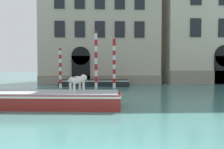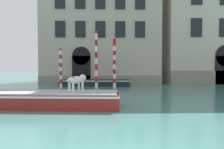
# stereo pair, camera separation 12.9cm
# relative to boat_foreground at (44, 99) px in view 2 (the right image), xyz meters

# --- Properties ---
(palazzo_left) EXTENTS (11.93, 6.13, 13.67)m
(palazzo_left) POSITION_rel_boat_foreground_xyz_m (2.24, 14.37, 6.46)
(palazzo_left) COLOR #B2A893
(palazzo_left) RESTS_ON ground_plane
(palazzo_right) EXTENTS (10.55, 6.13, 15.02)m
(palazzo_right) POSITION_rel_boat_foreground_xyz_m (14.38, 14.36, 7.12)
(palazzo_right) COLOR #BCB29E
(palazzo_right) RESTS_ON ground_plane
(boat_foreground) EXTENTS (6.83, 2.40, 0.68)m
(boat_foreground) POSITION_rel_boat_foreground_xyz_m (0.00, 0.00, 0.00)
(boat_foreground) COLOR maroon
(boat_foreground) RESTS_ON ground_plane
(dog_on_deck) EXTENTS (0.79, 0.97, 0.77)m
(dog_on_deck) POSITION_rel_boat_foreground_xyz_m (1.45, 0.18, 0.82)
(dog_on_deck) COLOR silver
(dog_on_deck) RESTS_ON boat_foreground
(boat_moored_near_palazzo) EXTENTS (6.32, 2.09, 0.54)m
(boat_moored_near_palazzo) POSITION_rel_boat_foreground_xyz_m (1.77, 10.07, -0.08)
(boat_moored_near_palazzo) COLOR black
(boat_moored_near_palazzo) RESTS_ON ground_plane
(mooring_pole_0) EXTENTS (0.24, 0.24, 4.59)m
(mooring_pole_0) POSITION_rel_boat_foreground_xyz_m (1.99, 7.70, 1.95)
(mooring_pole_0) COLOR white
(mooring_pole_0) RESTS_ON ground_plane
(mooring_pole_1) EXTENTS (0.22, 0.22, 3.28)m
(mooring_pole_1) POSITION_rel_boat_foreground_xyz_m (-0.98, 8.45, 1.30)
(mooring_pole_1) COLOR white
(mooring_pole_1) RESTS_ON ground_plane
(mooring_pole_3) EXTENTS (0.26, 0.26, 4.07)m
(mooring_pole_3) POSITION_rel_boat_foreground_xyz_m (3.47, 8.25, 1.69)
(mooring_pole_3) COLOR white
(mooring_pole_3) RESTS_ON ground_plane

